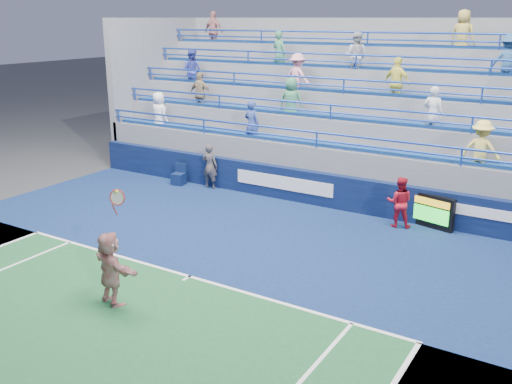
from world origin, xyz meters
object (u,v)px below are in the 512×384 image
Objects in this scene: ball_girl at (399,202)px; serve_speed_board at (431,211)px; line_judge at (210,166)px; tennis_player at (111,268)px; judge_chair at (179,178)px.

serve_speed_board is at bearing -168.80° from ball_girl.
serve_speed_board is at bearing 174.27° from line_judge.
serve_speed_board is at bearing 61.26° from tennis_player.
serve_speed_board is 9.34m from tennis_player.
judge_chair is 0.29× the size of tennis_player.
serve_speed_board is 0.94m from ball_girl.
tennis_player is (4.54, -7.82, 0.57)m from judge_chair.
serve_speed_board is 7.81m from line_judge.
ball_girl is (3.68, 7.76, -0.07)m from tennis_player.
tennis_player reaches higher than serve_speed_board.
tennis_player is 1.62× the size of line_judge.
tennis_player reaches higher than ball_girl.
ball_girl is at bearing 170.91° from line_judge.
judge_chair is 9.06m from tennis_player.
line_judge is at bearing -179.23° from serve_speed_board.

